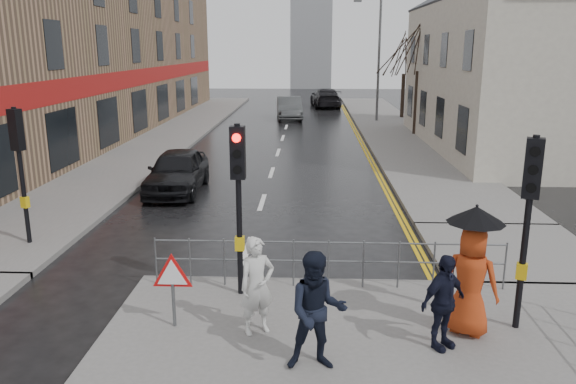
# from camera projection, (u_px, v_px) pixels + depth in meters

# --- Properties ---
(ground) EXTENTS (120.00, 120.00, 0.00)m
(ground) POSITION_uv_depth(u_px,v_px,m) (230.00, 304.00, 11.07)
(ground) COLOR black
(ground) RESTS_ON ground
(left_pavement) EXTENTS (4.00, 44.00, 0.14)m
(left_pavement) POSITION_uv_depth(u_px,v_px,m) (176.00, 131.00, 33.56)
(left_pavement) COLOR #605E5B
(left_pavement) RESTS_ON ground
(right_pavement) EXTENTS (4.00, 40.00, 0.14)m
(right_pavement) POSITION_uv_depth(u_px,v_px,m) (390.00, 128.00, 34.99)
(right_pavement) COLOR #605E5B
(right_pavement) RESTS_ON ground
(pavement_bridge_right) EXTENTS (4.00, 4.20, 0.14)m
(pavement_bridge_right) POSITION_uv_depth(u_px,v_px,m) (511.00, 252.00, 13.70)
(pavement_bridge_right) COLOR #605E5B
(pavement_bridge_right) RESTS_ON ground
(building_left_terrace) EXTENTS (8.00, 42.00, 10.00)m
(building_left_terrace) POSITION_uv_depth(u_px,v_px,m) (71.00, 46.00, 31.58)
(building_left_terrace) COLOR #906E53
(building_left_terrace) RESTS_ON ground
(building_right_cream) EXTENTS (9.00, 16.40, 10.10)m
(building_right_cream) POSITION_uv_depth(u_px,v_px,m) (530.00, 50.00, 26.82)
(building_right_cream) COLOR beige
(building_right_cream) RESTS_ON ground
(church_tower) EXTENTS (5.00, 5.00, 18.00)m
(church_tower) POSITION_uv_depth(u_px,v_px,m) (311.00, 13.00, 68.76)
(church_tower) COLOR gray
(church_tower) RESTS_ON ground
(traffic_signal_near_left) EXTENTS (0.28, 0.27, 3.40)m
(traffic_signal_near_left) POSITION_uv_depth(u_px,v_px,m) (238.00, 180.00, 10.64)
(traffic_signal_near_left) COLOR black
(traffic_signal_near_left) RESTS_ON near_pavement
(traffic_signal_near_right) EXTENTS (0.34, 0.33, 3.40)m
(traffic_signal_near_right) POSITION_uv_depth(u_px,v_px,m) (529.00, 200.00, 9.28)
(traffic_signal_near_right) COLOR black
(traffic_signal_near_right) RESTS_ON near_pavement
(traffic_signal_far_left) EXTENTS (0.34, 0.33, 3.40)m
(traffic_signal_far_left) POSITION_uv_depth(u_px,v_px,m) (19.00, 152.00, 13.58)
(traffic_signal_far_left) COLOR black
(traffic_signal_far_left) RESTS_ON left_pavement
(guard_railing_front) EXTENTS (7.14, 0.04, 1.00)m
(guard_railing_front) POSITION_uv_depth(u_px,v_px,m) (328.00, 253.00, 11.36)
(guard_railing_front) COLOR #595B5E
(guard_railing_front) RESTS_ON near_pavement
(warning_sign) EXTENTS (0.80, 0.07, 1.35)m
(warning_sign) POSITION_uv_depth(u_px,v_px,m) (172.00, 278.00, 9.67)
(warning_sign) COLOR #595B5E
(warning_sign) RESTS_ON near_pavement
(street_lamp) EXTENTS (1.83, 0.25, 8.00)m
(street_lamp) POSITION_uv_depth(u_px,v_px,m) (376.00, 51.00, 36.76)
(street_lamp) COLOR #595B5E
(street_lamp) RESTS_ON right_pavement
(tree_near) EXTENTS (2.40, 2.40, 6.58)m
(tree_near) POSITION_uv_depth(u_px,v_px,m) (420.00, 43.00, 30.78)
(tree_near) COLOR #30221A
(tree_near) RESTS_ON right_pavement
(tree_far) EXTENTS (2.40, 2.40, 5.64)m
(tree_far) POSITION_uv_depth(u_px,v_px,m) (405.00, 55.00, 38.68)
(tree_far) COLOR #30221A
(tree_far) RESTS_ON right_pavement
(pedestrian_a) EXTENTS (0.74, 0.66, 1.71)m
(pedestrian_a) POSITION_uv_depth(u_px,v_px,m) (257.00, 286.00, 9.48)
(pedestrian_a) COLOR silver
(pedestrian_a) RESTS_ON near_pavement
(pedestrian_b) EXTENTS (0.95, 0.76, 1.86)m
(pedestrian_b) POSITION_uv_depth(u_px,v_px,m) (317.00, 311.00, 8.39)
(pedestrian_b) COLOR black
(pedestrian_b) RESTS_ON near_pavement
(pedestrian_with_umbrella) EXTENTS (1.12, 1.00, 2.26)m
(pedestrian_with_umbrella) POSITION_uv_depth(u_px,v_px,m) (472.00, 268.00, 9.38)
(pedestrian_with_umbrella) COLOR #AB3713
(pedestrian_with_umbrella) RESTS_ON near_pavement
(pedestrian_d) EXTENTS (0.99, 0.86, 1.60)m
(pedestrian_d) POSITION_uv_depth(u_px,v_px,m) (443.00, 302.00, 9.00)
(pedestrian_d) COLOR black
(pedestrian_d) RESTS_ON near_pavement
(car_parked) EXTENTS (1.83, 4.39, 1.49)m
(car_parked) POSITION_uv_depth(u_px,v_px,m) (177.00, 171.00, 19.48)
(car_parked) COLOR black
(car_parked) RESTS_ON ground
(car_mid) EXTENTS (2.07, 4.86, 1.56)m
(car_mid) POSITION_uv_depth(u_px,v_px,m) (289.00, 108.00, 39.49)
(car_mid) COLOR #3C3F41
(car_mid) RESTS_ON ground
(car_far) EXTENTS (2.72, 5.66, 1.59)m
(car_far) POSITION_uv_depth(u_px,v_px,m) (325.00, 98.00, 47.38)
(car_far) COLOR black
(car_far) RESTS_ON ground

